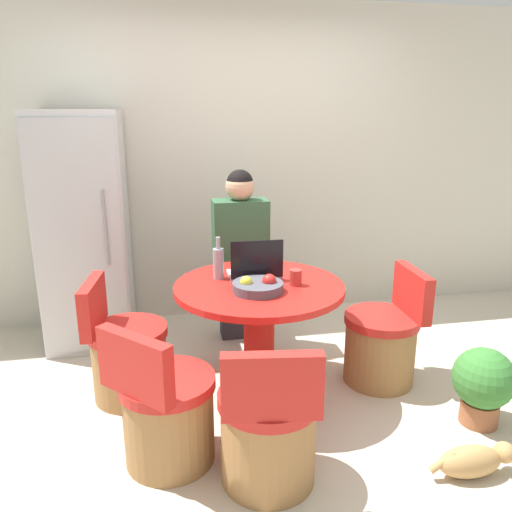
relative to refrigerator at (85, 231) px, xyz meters
The scene contains 15 objects.
ground_plane 1.97m from the refrigerator, 46.78° to the right, with size 12.00×12.00×0.00m, color beige.
wall_back 1.33m from the refrigerator, 17.59° to the left, with size 7.00×0.06×2.60m.
refrigerator is the anchor object (origin of this frame).
dining_table 1.57m from the refrigerator, 41.78° to the right, with size 1.04×1.04×0.73m.
chair_left_side 1.15m from the refrigerator, 71.23° to the right, with size 0.49×0.48×0.77m.
chair_near_camera 2.18m from the refrigerator, 60.93° to the right, with size 0.49×0.50×0.77m.
chair_right_side 2.30m from the refrigerator, 28.03° to the right, with size 0.48×0.48×0.77m.
chair_near_left_corner 1.79m from the refrigerator, 71.16° to the right, with size 0.56×0.56×0.77m.
person_seated 1.17m from the refrigerator, 13.38° to the right, with size 0.40×0.37×1.34m.
laptop 1.44m from the refrigerator, 37.89° to the right, with size 0.33×0.22×0.26m.
fruit_bowl 1.59m from the refrigerator, 45.92° to the right, with size 0.30×0.30×0.10m.
coffee_cup 1.72m from the refrigerator, 38.48° to the right, with size 0.07×0.07×0.10m.
bottle 1.25m from the refrigerator, 43.45° to the right, with size 0.07×0.07×0.27m.
cat 2.94m from the refrigerator, 44.63° to the right, with size 0.46×0.15×0.16m.
potted_plant 2.88m from the refrigerator, 34.75° to the right, with size 0.35×0.35×0.46m.
Camera 1 is at (-0.63, -2.55, 1.73)m, focal length 35.00 mm.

